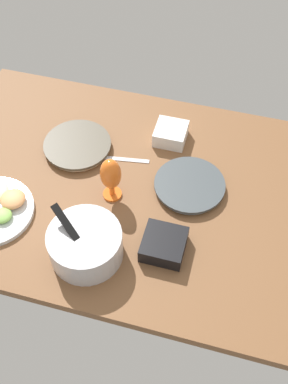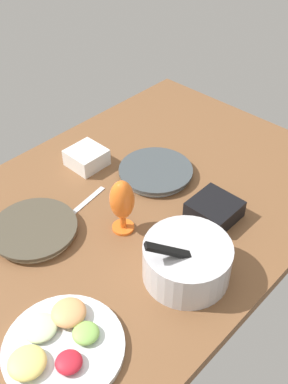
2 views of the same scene
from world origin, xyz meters
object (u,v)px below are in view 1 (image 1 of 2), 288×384
mixing_bowl (85,244)px  hurricane_glass_orange (111,176)px  square_bowl_white (171,133)px  dinner_plate_right (78,146)px  square_bowl_black (164,244)px  dinner_plate_left (189,186)px

mixing_bowl → hurricane_glass_orange: hurricane_glass_orange is taller
square_bowl_white → dinner_plate_right: bearing=23.1°
square_bowl_black → mixing_bowl: bearing=19.0°
dinner_plate_right → square_bowl_white: (-35.12, -14.95, 2.01)cm
mixing_bowl → square_bowl_black: 26.60cm
square_bowl_white → mixing_bowl: bearing=75.8°
square_bowl_black → hurricane_glass_orange: bearing=-36.3°
mixing_bowl → hurricane_glass_orange: size_ratio=1.30×
dinner_plate_left → square_bowl_white: size_ratio=2.13×
dinner_plate_right → hurricane_glass_orange: hurricane_glass_orange is taller
square_bowl_black → dinner_plate_left: bearing=-96.2°
hurricane_glass_orange → square_bowl_black: (-24.19, 17.75, -8.08)cm
dinner_plate_left → dinner_plate_right: 48.62cm
dinner_plate_right → mixing_bowl: mixing_bowl is taller
mixing_bowl → square_bowl_black: bearing=-161.0°
dinner_plate_right → square_bowl_white: bearing=-156.9°
dinner_plate_left → square_bowl_black: square_bowl_black is taller
mixing_bowl → square_bowl_white: (-15.25, -60.08, -2.77)cm
dinner_plate_left → mixing_bowl: (28.07, 37.01, 4.81)cm
square_bowl_white → square_bowl_black: 52.39cm
dinner_plate_right → mixing_bowl: bearing=113.8°
dinner_plate_left → hurricane_glass_orange: size_ratio=1.39×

